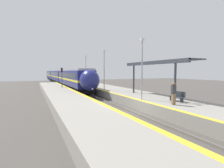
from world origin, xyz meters
TOP-DOWN VIEW (x-y plane):
  - ground_plane at (0.00, 0.00)m, footprint 120.00×120.00m
  - rail_left at (-0.72, 0.00)m, footprint 0.08×90.00m
  - rail_right at (0.72, 0.00)m, footprint 0.08×90.00m
  - train at (0.00, 39.38)m, footprint 2.79×61.86m
  - platform_right at (4.17, 0.00)m, footprint 4.95×64.00m
  - platform_left at (-3.65, 0.00)m, footprint 3.91×64.00m
  - platform_bench at (4.55, -1.21)m, footprint 0.44×1.58m
  - person_waiting at (3.07, -2.30)m, footprint 0.36×0.24m
  - railway_signal at (-2.59, 17.04)m, footprint 0.28×0.28m
  - lamppost_near at (2.23, 0.86)m, footprint 0.36×0.20m
  - lamppost_mid at (2.23, 10.23)m, footprint 0.36×0.20m
  - lamppost_far at (2.23, 19.60)m, footprint 0.36×0.20m
  - station_canopy at (4.86, 2.24)m, footprint 2.02×9.84m

SIDE VIEW (x-z plane):
  - ground_plane at x=0.00m, z-range 0.00..0.00m
  - rail_left at x=-0.72m, z-range 0.00..0.15m
  - rail_right at x=0.72m, z-range 0.00..0.15m
  - platform_right at x=4.17m, z-range 0.00..0.93m
  - platform_left at x=-3.65m, z-range 0.00..0.93m
  - platform_bench at x=4.55m, z-range 0.95..1.84m
  - person_waiting at x=3.07m, z-range 0.97..2.78m
  - train at x=0.00m, z-range 0.29..4.28m
  - railway_signal at x=-2.59m, z-range 0.48..4.64m
  - lamppost_near at x=2.23m, z-range 1.32..6.97m
  - lamppost_mid at x=2.23m, z-range 1.32..6.97m
  - lamppost_far at x=2.23m, z-range 1.32..6.97m
  - station_canopy at x=4.86m, z-range 2.51..6.22m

